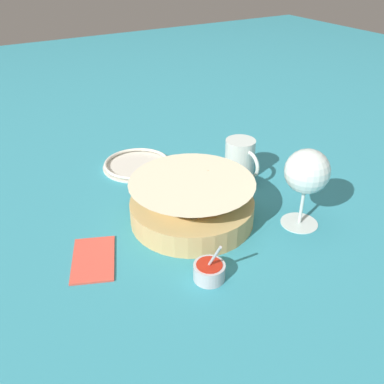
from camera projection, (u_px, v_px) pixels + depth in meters
ground_plane at (208, 220)px, 0.92m from camera, size 4.00×4.00×0.00m
food_basket at (192, 203)px, 0.90m from camera, size 0.26×0.26×0.10m
sauce_cup at (209, 271)px, 0.76m from camera, size 0.06×0.06×0.09m
wine_glass at (307, 174)px, 0.85m from camera, size 0.09×0.09×0.17m
beer_mug at (240, 160)px, 1.07m from camera, size 0.11×0.07×0.10m
side_plate at (137, 164)px, 1.13m from camera, size 0.18×0.18×0.01m
napkin at (93, 258)px, 0.81m from camera, size 0.15×0.12×0.01m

